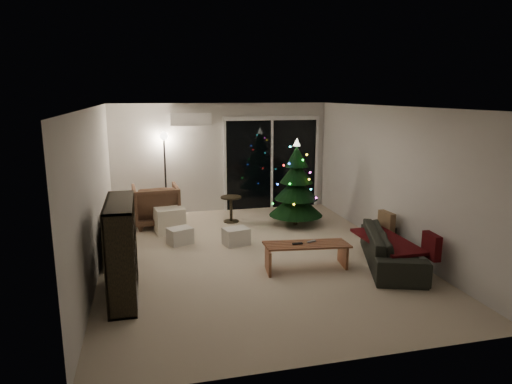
# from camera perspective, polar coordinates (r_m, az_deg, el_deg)

# --- Properties ---
(room) EXTENTS (6.50, 7.51, 2.60)m
(room) POSITION_cam_1_polar(r_m,az_deg,el_deg) (9.06, 0.40, 1.45)
(room) COLOR beige
(room) RESTS_ON ground
(bookshelf) EXTENTS (0.39, 1.35, 1.34)m
(bookshelf) POSITION_cam_1_polar(r_m,az_deg,el_deg) (6.37, -17.90, -7.06)
(bookshelf) COLOR black
(bookshelf) RESTS_ON floor
(media_cabinet) EXTENTS (0.48, 1.11, 0.68)m
(media_cabinet) POSITION_cam_1_polar(r_m,az_deg,el_deg) (7.85, -17.04, -5.92)
(media_cabinet) COLOR black
(media_cabinet) RESTS_ON floor
(stereo) EXTENTS (0.34, 0.41, 0.14)m
(stereo) POSITION_cam_1_polar(r_m,az_deg,el_deg) (7.73, -17.23, -3.03)
(stereo) COLOR black
(stereo) RESTS_ON media_cabinet
(armchair) EXTENTS (0.97, 1.00, 0.86)m
(armchair) POSITION_cam_1_polar(r_m,az_deg,el_deg) (9.75, -12.40, -1.60)
(armchair) COLOR brown
(armchair) RESTS_ON floor
(ottoman) EXTENTS (0.63, 0.63, 0.50)m
(ottoman) POSITION_cam_1_polar(r_m,az_deg,el_deg) (9.25, -10.76, -3.43)
(ottoman) COLOR white
(ottoman) RESTS_ON floor
(cardboard_box_a) EXTENTS (0.51, 0.45, 0.30)m
(cardboard_box_a) POSITION_cam_1_polar(r_m,az_deg,el_deg) (8.53, -9.46, -5.43)
(cardboard_box_a) COLOR silver
(cardboard_box_a) RESTS_ON floor
(cardboard_box_b) EXTENTS (0.51, 0.43, 0.31)m
(cardboard_box_b) POSITION_cam_1_polar(r_m,az_deg,el_deg) (8.37, -2.51, -5.57)
(cardboard_box_b) COLOR silver
(cardboard_box_b) RESTS_ON floor
(side_table) EXTENTS (0.52, 0.52, 0.56)m
(side_table) POSITION_cam_1_polar(r_m,az_deg,el_deg) (9.81, -3.13, -2.16)
(side_table) COLOR black
(side_table) RESTS_ON floor
(floor_lamp) EXTENTS (0.29, 0.29, 1.82)m
(floor_lamp) POSITION_cam_1_polar(r_m,az_deg,el_deg) (10.39, -11.25, 2.01)
(floor_lamp) COLOR black
(floor_lamp) RESTS_ON floor
(sofa) EXTENTS (1.38, 2.09, 0.57)m
(sofa) POSITION_cam_1_polar(r_m,az_deg,el_deg) (7.67, 16.65, -6.73)
(sofa) COLOR black
(sofa) RESTS_ON floor
(sofa_throw) EXTENTS (0.61, 1.40, 0.05)m
(sofa_throw) POSITION_cam_1_polar(r_m,az_deg,el_deg) (7.58, 16.05, -5.90)
(sofa_throw) COLOR #480B06
(sofa_throw) RESTS_ON sofa
(cushion_a) EXTENTS (0.14, 0.38, 0.37)m
(cushion_a) POSITION_cam_1_polar(r_m,az_deg,el_deg) (8.26, 15.99, -3.67)
(cushion_a) COLOR #A27754
(cushion_a) RESTS_ON sofa
(cushion_b) EXTENTS (0.14, 0.38, 0.37)m
(cushion_b) POSITION_cam_1_polar(r_m,az_deg,el_deg) (7.22, 21.08, -6.32)
(cushion_b) COLOR #480B06
(cushion_b) RESTS_ON sofa
(coffee_table) EXTENTS (1.35, 0.61, 0.41)m
(coffee_table) POSITION_cam_1_polar(r_m,az_deg,el_deg) (7.28, 6.30, -7.97)
(coffee_table) COLOR brown
(coffee_table) RESTS_ON floor
(remote_a) EXTENTS (0.16, 0.05, 0.02)m
(remote_a) POSITION_cam_1_polar(r_m,az_deg,el_deg) (7.16, 5.21, -6.45)
(remote_a) COLOR black
(remote_a) RESTS_ON coffee_table
(remote_b) EXTENTS (0.16, 0.09, 0.02)m
(remote_b) POSITION_cam_1_polar(r_m,az_deg,el_deg) (7.28, 6.95, -6.15)
(remote_b) COLOR slate
(remote_b) RESTS_ON coffee_table
(christmas_tree) EXTENTS (1.42, 1.42, 1.82)m
(christmas_tree) POSITION_cam_1_polar(r_m,az_deg,el_deg) (9.50, 5.06, 1.23)
(christmas_tree) COLOR black
(christmas_tree) RESTS_ON floor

